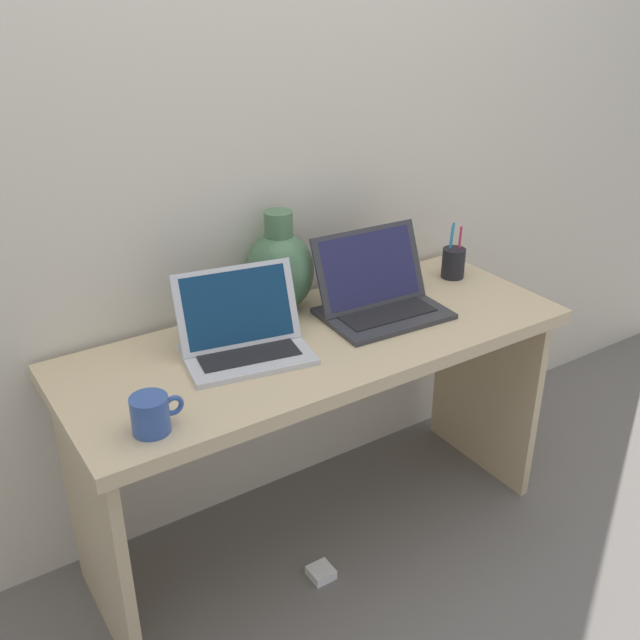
{
  "coord_description": "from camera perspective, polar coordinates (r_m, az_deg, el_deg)",
  "views": [
    {
      "loc": [
        -0.99,
        -1.52,
        1.66
      ],
      "look_at": [
        0.0,
        0.0,
        0.76
      ],
      "focal_mm": 41.09,
      "sensor_mm": 36.0,
      "label": 1
    }
  ],
  "objects": [
    {
      "name": "desk",
      "position": [
        2.12,
        0.0,
        -4.89
      ],
      "size": [
        1.45,
        0.55,
        0.71
      ],
      "color": "#D1B78C",
      "rests_on": "ground"
    },
    {
      "name": "power_brick",
      "position": [
        2.31,
        0.09,
        -19.07
      ],
      "size": [
        0.07,
        0.07,
        0.03
      ],
      "primitive_type": "cube",
      "color": "white",
      "rests_on": "ground"
    },
    {
      "name": "ground_plane",
      "position": [
        2.46,
        0.0,
        -16.08
      ],
      "size": [
        6.0,
        6.0,
        0.0
      ],
      "primitive_type": "plane",
      "color": "slate"
    },
    {
      "name": "back_wall",
      "position": [
        2.13,
        -4.8,
        13.88
      ],
      "size": [
        4.4,
        0.04,
        2.4
      ],
      "primitive_type": "cube",
      "color": "beige",
      "rests_on": "ground"
    },
    {
      "name": "laptop_left",
      "position": [
        1.95,
        -6.06,
        -0.95
      ],
      "size": [
        0.36,
        0.29,
        0.22
      ],
      "color": "silver",
      "rests_on": "desk"
    },
    {
      "name": "pen_cup",
      "position": [
        2.45,
        10.34,
        4.45
      ],
      "size": [
        0.08,
        0.08,
        0.18
      ],
      "color": "black",
      "rests_on": "desk"
    },
    {
      "name": "coffee_mug",
      "position": [
        1.67,
        -13.01,
        -7.16
      ],
      "size": [
        0.12,
        0.09,
        0.09
      ],
      "color": "#335199",
      "rests_on": "desk"
    },
    {
      "name": "green_vase",
      "position": [
        2.16,
        -3.16,
        4.0
      ],
      "size": [
        0.2,
        0.2,
        0.3
      ],
      "color": "#47704C",
      "rests_on": "desk"
    },
    {
      "name": "laptop_right",
      "position": [
        2.17,
        4.47,
        2.15
      ],
      "size": [
        0.37,
        0.28,
        0.23
      ],
      "color": "#333338",
      "rests_on": "desk"
    }
  ]
}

